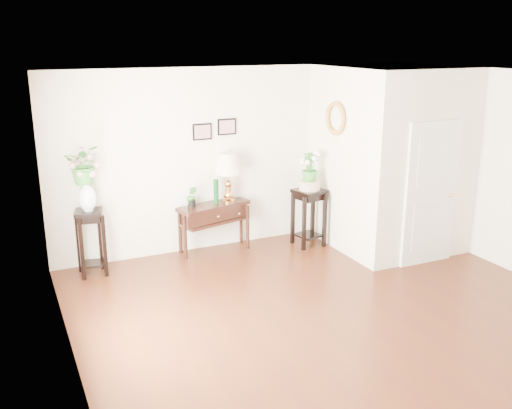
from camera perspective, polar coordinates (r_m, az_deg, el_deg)
floor at (r=7.13m, az=7.61°, el=-10.53°), size 6.00×5.50×0.02m
ceiling at (r=6.38m, az=8.57°, el=12.54°), size 6.00×5.50×0.02m
wall_back at (r=8.98m, az=-1.45°, el=4.74°), size 6.00×0.02×2.80m
wall_left at (r=5.65m, az=-18.56°, el=-3.17°), size 0.02×5.50×2.80m
partition at (r=9.22m, az=13.14°, el=4.61°), size 1.80×1.95×2.80m
door at (r=8.55m, az=17.06°, el=1.01°), size 0.90×0.05×2.10m
art_print_left at (r=8.65m, az=-5.40°, el=7.25°), size 0.30×0.02×0.25m
art_print_right at (r=8.78m, az=-2.93°, el=7.77°), size 0.30×0.02×0.25m
wall_ornament at (r=8.67m, az=7.93°, el=8.53°), size 0.07×0.51×0.51m
console_table at (r=8.86m, az=-4.21°, el=-2.30°), size 1.20×0.66×0.76m
table_lamp at (r=8.74m, az=-2.79°, el=2.46°), size 0.58×0.58×0.78m
green_vase at (r=8.71m, az=-4.01°, el=1.18°), size 0.08×0.08×0.38m
potted_plant at (r=8.59m, az=-6.47°, el=0.76°), size 0.20×0.18×0.30m
plant_stand_a at (r=8.26m, az=-16.16°, el=-3.68°), size 0.44×0.44×0.94m
porcelain_vase at (r=8.06m, az=-16.55°, el=0.97°), size 0.28×0.28×0.42m
lily_arrangement at (r=7.96m, az=-16.81°, el=4.08°), size 0.57×0.52×0.55m
plant_stand_b at (r=9.10m, az=5.28°, el=-1.30°), size 0.51×0.51×0.92m
ceramic_bowl at (r=8.96m, az=5.37°, el=1.98°), size 0.41×0.41×0.15m
narcissus at (r=8.89m, az=5.41°, el=3.68°), size 0.31×0.31×0.46m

